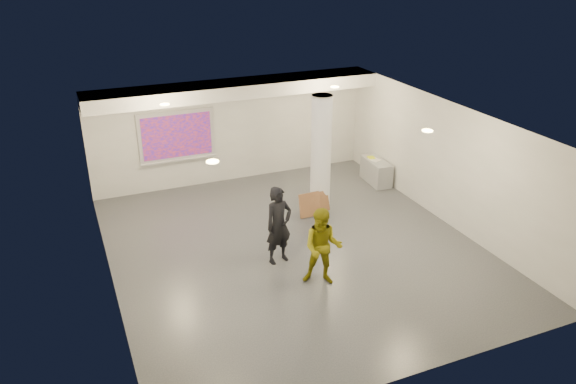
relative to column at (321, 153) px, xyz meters
name	(u,v)px	position (x,y,z in m)	size (l,w,h in m)	color
floor	(295,248)	(-1.50, -1.80, -1.50)	(8.00, 9.00, 0.01)	#373A3F
ceiling	(296,122)	(-1.50, -1.80, 1.50)	(8.00, 9.00, 0.01)	white
wall_back	(232,130)	(-1.50, 2.70, 0.00)	(8.00, 0.01, 3.00)	beige
wall_front	(415,299)	(-1.50, -6.30, 0.00)	(8.00, 0.01, 3.00)	beige
wall_left	(105,221)	(-5.50, -1.80, 0.00)	(0.01, 9.00, 3.00)	beige
wall_right	(446,163)	(2.50, -1.80, 0.00)	(0.01, 9.00, 3.00)	beige
soffit_band	(236,89)	(-1.50, 2.15, 1.32)	(8.00, 1.10, 0.36)	white
downlight_nw	(165,104)	(-3.70, 0.70, 1.48)	(0.22, 0.22, 0.02)	#FEE085
downlight_ne	(335,87)	(0.70, 0.70, 1.48)	(0.22, 0.22, 0.02)	#FEE085
downlight_sw	(213,162)	(-3.70, -3.30, 1.48)	(0.22, 0.22, 0.02)	#FEE085
downlight_se	(427,131)	(0.70, -3.30, 1.48)	(0.22, 0.22, 0.02)	#FEE085
column	(321,153)	(0.00, 0.00, 0.00)	(0.52, 0.52, 3.00)	white
projection_screen	(177,137)	(-3.10, 2.65, 0.03)	(2.10, 0.13, 1.42)	silver
credenza	(376,171)	(2.22, 0.84, -1.16)	(0.48, 1.16, 0.67)	gray
papers_stack	(375,160)	(2.18, 0.91, -0.81)	(0.25, 0.32, 0.02)	silver
postit_pad	(371,158)	(2.17, 1.07, -0.81)	(0.19, 0.26, 0.03)	#EDFC13
cardboard_back	(321,202)	(-0.11, -0.33, -1.22)	(0.51, 0.05, 0.56)	brown
cardboard_front	(310,205)	(-0.48, -0.40, -1.19)	(0.56, 0.06, 0.62)	brown
woman	(279,225)	(-2.03, -2.15, -0.63)	(0.63, 0.42, 1.74)	black
man	(323,247)	(-1.54, -3.28, -0.68)	(0.80, 0.62, 1.65)	olive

